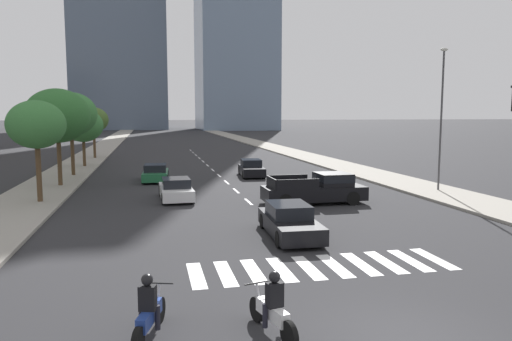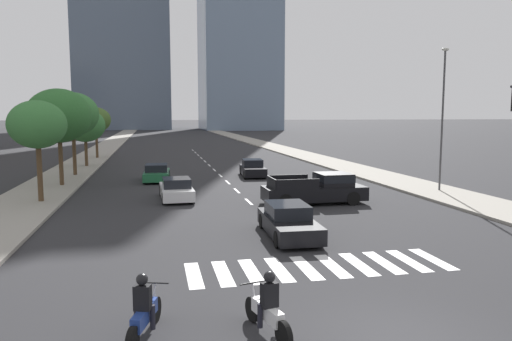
{
  "view_description": "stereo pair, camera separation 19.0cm",
  "coord_description": "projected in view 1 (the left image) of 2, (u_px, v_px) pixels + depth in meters",
  "views": [
    {
      "loc": [
        -5.33,
        -9.19,
        4.91
      ],
      "look_at": [
        0.0,
        15.27,
        2.0
      ],
      "focal_mm": 34.1,
      "sensor_mm": 36.0,
      "label": 1
    },
    {
      "loc": [
        -5.14,
        -9.23,
        4.91
      ],
      "look_at": [
        0.0,
        15.27,
        2.0
      ],
      "focal_mm": 34.1,
      "sensor_mm": 36.0,
      "label": 2
    }
  ],
  "objects": [
    {
      "name": "street_tree_fourth",
      "position": [
        83.0,
        125.0,
        44.43
      ],
      "size": [
        3.6,
        3.6,
        5.27
      ],
      "color": "#4C3823",
      "rests_on": "sidewalk_west"
    },
    {
      "name": "sedan_green_0",
      "position": [
        156.0,
        173.0,
        35.69
      ],
      "size": [
        2.01,
        4.29,
        1.27
      ],
      "rotation": [
        0.0,
        0.0,
        1.52
      ],
      "color": "#1E6038",
      "rests_on": "ground"
    },
    {
      "name": "street_lamp_east",
      "position": [
        442.0,
        110.0,
        30.17
      ],
      "size": [
        0.5,
        0.24,
        8.8
      ],
      "color": "#3F3F42",
      "rests_on": "sidewalk_east"
    },
    {
      "name": "street_tree_nearest",
      "position": [
        36.0,
        125.0,
        26.19
      ],
      "size": [
        3.08,
        3.08,
        5.51
      ],
      "color": "#4C3823",
      "rests_on": "sidewalk_west"
    },
    {
      "name": "sidewalk_west",
      "position": [
        60.0,
        178.0,
        37.15
      ],
      "size": [
        4.0,
        260.0,
        0.15
      ],
      "primitive_type": "cube",
      "color": "gray",
      "rests_on": "ground"
    },
    {
      "name": "motorcycle_lead",
      "position": [
        149.0,
        313.0,
        10.65
      ],
      "size": [
        0.94,
        2.18,
        1.49
      ],
      "rotation": [
        0.0,
        0.0,
        1.28
      ],
      "color": "black",
      "rests_on": "ground"
    },
    {
      "name": "sedan_black_1",
      "position": [
        251.0,
        169.0,
        38.45
      ],
      "size": [
        2.01,
        4.32,
        1.34
      ],
      "rotation": [
        0.0,
        0.0,
        -1.65
      ],
      "color": "black",
      "rests_on": "ground"
    },
    {
      "name": "sidewalk_east",
      "position": [
        356.0,
        170.0,
        42.28
      ],
      "size": [
        4.0,
        260.0,
        0.15
      ],
      "primitive_type": "cube",
      "color": "gray",
      "rests_on": "ground"
    },
    {
      "name": "sedan_white_2",
      "position": [
        176.0,
        190.0,
        28.01
      ],
      "size": [
        1.89,
        4.36,
        1.27
      ],
      "rotation": [
        0.0,
        0.0,
        1.6
      ],
      "color": "silver",
      "rests_on": "ground"
    },
    {
      "name": "street_tree_third",
      "position": [
        71.0,
        114.0,
        37.75
      ],
      "size": [
        3.98,
        3.98,
        6.46
      ],
      "color": "#4C3823",
      "rests_on": "sidewalk_west"
    },
    {
      "name": "ground_plane",
      "position": [
        405.0,
        340.0,
        10.61
      ],
      "size": [
        800.0,
        800.0,
        0.0
      ],
      "primitive_type": "plane",
      "color": "#28282B"
    },
    {
      "name": "street_tree_fifth",
      "position": [
        94.0,
        120.0,
        52.85
      ],
      "size": [
        3.19,
        3.19,
        5.5
      ],
      "color": "#4C3823",
      "rests_on": "sidewalk_west"
    },
    {
      "name": "motorcycle_trailing",
      "position": [
        273.0,
        309.0,
        10.82
      ],
      "size": [
        0.83,
        2.08,
        1.49
      ],
      "rotation": [
        0.0,
        0.0,
        1.82
      ],
      "color": "black",
      "rests_on": "ground"
    },
    {
      "name": "crosswalk_near",
      "position": [
        322.0,
        266.0,
        15.73
      ],
      "size": [
        8.55,
        2.5,
        0.01
      ],
      "color": "silver",
      "rests_on": "ground"
    },
    {
      "name": "street_tree_second",
      "position": [
        57.0,
        116.0,
        32.22
      ],
      "size": [
        4.22,
        4.22,
        6.45
      ],
      "color": "#4C3823",
      "rests_on": "sidewalk_west"
    },
    {
      "name": "pickup_truck",
      "position": [
        319.0,
        189.0,
        26.77
      ],
      "size": [
        5.63,
        2.11,
        1.67
      ],
      "rotation": [
        0.0,
        0.0,
        0.01
      ],
      "color": "black",
      "rests_on": "ground"
    },
    {
      "name": "lane_divider_center",
      "position": [
        213.0,
        170.0,
        42.9
      ],
      "size": [
        0.14,
        50.0,
        0.01
      ],
      "color": "silver",
      "rests_on": "ground"
    },
    {
      "name": "sedan_black_3",
      "position": [
        290.0,
        222.0,
        19.59
      ],
      "size": [
        1.93,
        4.66,
        1.31
      ],
      "rotation": [
        0.0,
        0.0,
        -1.61
      ],
      "color": "black",
      "rests_on": "ground"
    }
  ]
}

